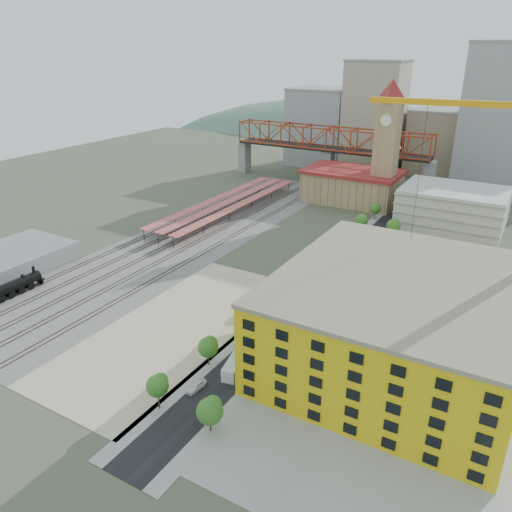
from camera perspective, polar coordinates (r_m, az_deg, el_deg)
The scene contains 31 objects.
ground at distance 136.67m, azimuth 0.71°, elevation -2.64°, with size 400.00×400.00×0.00m, color #474C38.
ballast_strip at distance 168.54m, azimuth -7.00°, elevation 2.29°, with size 36.00×165.00×0.06m, color #605E59.
dirt_lot at distance 115.83m, azimuth -8.87°, elevation -7.99°, with size 28.00×67.00×0.06m, color tan.
street_asphalt at distance 142.92m, azimuth 9.30°, elevation -1.75°, with size 12.00×170.00×0.06m, color black.
sidewalk_west at distance 144.74m, azimuth 7.28°, elevation -1.31°, with size 3.00×170.00×0.04m, color gray.
sidewalk_east at distance 141.30m, azimuth 11.36°, elevation -2.22°, with size 3.00×170.00×0.04m, color gray.
construction_pad at distance 106.49m, azimuth 16.97°, elevation -11.86°, with size 50.00×90.00×0.06m, color gray.
rail_tracks at distance 169.54m, azimuth -7.49°, elevation 2.43°, with size 26.56×160.00×0.18m.
platform_canopies at distance 191.21m, azimuth -3.30°, elevation 6.19°, with size 16.00×80.00×4.12m.
station_hall at distance 207.05m, azimuth 10.91°, elevation 7.90°, with size 38.00×24.00×13.10m.
clock_tower at distance 196.84m, azimuth 14.83°, elevation 13.36°, with size 12.00×12.00×52.00m.
parking_garage at distance 186.34m, azimuth 21.53°, elevation 5.12°, with size 34.00×26.00×14.00m, color silver.
truss_bridge at distance 232.38m, azimuth 8.42°, elevation 12.77°, with size 94.00×9.60×25.60m.
construction_building at distance 102.10m, azimuth 15.94°, elevation -7.13°, with size 44.60×50.60×18.80m.
warehouse at distance 158.87m, azimuth -26.31°, elevation -0.39°, with size 22.00×32.00×5.00m, color gray.
street_trees at distance 134.48m, azimuth 7.71°, elevation -3.31°, with size 15.40×124.40×8.00m.
skyline at distance 257.70m, azimuth 18.65°, elevation 13.73°, with size 133.00×46.00×60.00m.
distant_hills at distance 392.79m, azimuth 25.99°, elevation -0.12°, with size 647.00×264.00×227.00m.
locomotive at distance 140.08m, azimuth -26.89°, elevation -3.64°, with size 3.11×23.99×6.00m.
site_trailer_a at distance 100.42m, azimuth -2.26°, elevation -12.13°, with size 2.64×10.04×2.75m, color silver.
site_trailer_b at distance 111.33m, azimuth 1.96°, elevation -8.28°, with size 2.60×9.86×2.70m, color silver.
site_trailer_c at distance 120.03m, azimuth 4.52°, elevation -5.94°, with size 2.33×8.84×2.42m, color silver.
site_trailer_d at distance 130.62m, azimuth 7.06°, elevation -3.46°, with size 2.53×9.61×2.63m, color silver.
car_0 at distance 96.11m, azimuth -6.88°, elevation -14.57°, with size 1.88×4.66×1.59m, color white.
car_1 at distance 117.47m, azimuth 2.09°, elevation -6.80°, with size 1.68×4.81×1.58m, color gray.
car_2 at distance 115.04m, azimuth 1.31°, elevation -7.54°, with size 2.28×4.94×1.37m, color black.
car_3 at distance 157.24m, azimuth 10.42°, elevation 0.77°, with size 1.86×4.56×1.32m, color navy.
car_4 at distance 106.32m, azimuth 1.96°, elevation -10.29°, with size 1.89×4.69×1.60m, color silver.
car_5 at distance 109.03m, azimuth 2.88°, elevation -9.40°, with size 1.64×4.69×1.55m, color gray.
car_6 at distance 131.20m, azimuth 8.53°, elevation -3.69°, with size 2.55×5.53×1.54m, color black.
car_7 at distance 163.56m, azimuth 13.51°, elevation 1.42°, with size 2.10×5.16×1.50m, color #1B234F.
Camera 1 is at (60.80, -107.18, 59.11)m, focal length 35.00 mm.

